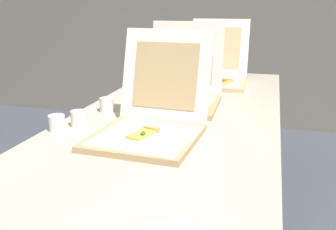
{
  "coord_description": "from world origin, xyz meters",
  "views": [
    {
      "loc": [
        0.39,
        -0.87,
        1.22
      ],
      "look_at": [
        0.02,
        0.45,
        0.81
      ],
      "focal_mm": 40.38,
      "sensor_mm": 36.0,
      "label": 1
    }
  ],
  "objects_px": {
    "table": "(174,128)",
    "pizza_box_middle": "(180,93)",
    "pizza_box_back": "(216,75)",
    "cup_white_mid": "(107,105)",
    "cup_white_near_center": "(79,119)",
    "cup_white_near_left": "(57,123)",
    "pizza_box_front": "(150,122)",
    "cup_white_far": "(149,88)"
  },
  "relations": [
    {
      "from": "pizza_box_back",
      "to": "cup_white_mid",
      "type": "bearing_deg",
      "value": -118.92
    },
    {
      "from": "pizza_box_back",
      "to": "cup_white_far",
      "type": "xyz_separation_m",
      "value": [
        -0.3,
        -0.36,
        -0.02
      ]
    },
    {
      "from": "pizza_box_middle",
      "to": "cup_white_near_left",
      "type": "distance_m",
      "value": 0.61
    },
    {
      "from": "table",
      "to": "cup_white_far",
      "type": "xyz_separation_m",
      "value": [
        -0.24,
        0.38,
        0.08
      ]
    },
    {
      "from": "cup_white_near_center",
      "to": "cup_white_near_left",
      "type": "height_order",
      "value": "same"
    },
    {
      "from": "cup_white_near_center",
      "to": "cup_white_far",
      "type": "bearing_deg",
      "value": 81.02
    },
    {
      "from": "cup_white_near_center",
      "to": "cup_white_far",
      "type": "height_order",
      "value": "same"
    },
    {
      "from": "pizza_box_middle",
      "to": "cup_white_far",
      "type": "bearing_deg",
      "value": 139.33
    },
    {
      "from": "pizza_box_middle",
      "to": "cup_white_near_left",
      "type": "bearing_deg",
      "value": -127.38
    },
    {
      "from": "pizza_box_front",
      "to": "cup_white_far",
      "type": "height_order",
      "value": "pizza_box_front"
    },
    {
      "from": "cup_white_near_center",
      "to": "cup_white_near_left",
      "type": "distance_m",
      "value": 0.09
    },
    {
      "from": "table",
      "to": "cup_white_far",
      "type": "distance_m",
      "value": 0.45
    },
    {
      "from": "cup_white_far",
      "to": "cup_white_mid",
      "type": "bearing_deg",
      "value": -101.15
    },
    {
      "from": "pizza_box_back",
      "to": "cup_white_mid",
      "type": "distance_m",
      "value": 0.83
    },
    {
      "from": "table",
      "to": "cup_white_near_center",
      "type": "relative_size",
      "value": 35.86
    },
    {
      "from": "pizza_box_front",
      "to": "cup_white_near_left",
      "type": "distance_m",
      "value": 0.36
    },
    {
      "from": "cup_white_near_left",
      "to": "pizza_box_middle",
      "type": "bearing_deg",
      "value": 54.41
    },
    {
      "from": "pizza_box_middle",
      "to": "pizza_box_back",
      "type": "xyz_separation_m",
      "value": [
        0.09,
        0.53,
        -0.0
      ]
    },
    {
      "from": "pizza_box_front",
      "to": "pizza_box_middle",
      "type": "height_order",
      "value": "pizza_box_middle"
    },
    {
      "from": "cup_white_near_left",
      "to": "table",
      "type": "bearing_deg",
      "value": 37.49
    },
    {
      "from": "cup_white_near_center",
      "to": "pizza_box_middle",
      "type": "bearing_deg",
      "value": 54.13
    },
    {
      "from": "pizza_box_middle",
      "to": "cup_white_near_center",
      "type": "relative_size",
      "value": 6.72
    },
    {
      "from": "table",
      "to": "cup_white_mid",
      "type": "relative_size",
      "value": 35.86
    },
    {
      "from": "table",
      "to": "pizza_box_back",
      "type": "bearing_deg",
      "value": 85.05
    },
    {
      "from": "pizza_box_middle",
      "to": "cup_white_near_left",
      "type": "height_order",
      "value": "pizza_box_middle"
    },
    {
      "from": "pizza_box_front",
      "to": "cup_white_mid",
      "type": "relative_size",
      "value": 7.65
    },
    {
      "from": "pizza_box_front",
      "to": "table",
      "type": "bearing_deg",
      "value": 87.53
    },
    {
      "from": "cup_white_near_left",
      "to": "cup_white_mid",
      "type": "bearing_deg",
      "value": 76.51
    },
    {
      "from": "cup_white_far",
      "to": "cup_white_mid",
      "type": "relative_size",
      "value": 1.0
    },
    {
      "from": "cup_white_near_left",
      "to": "pizza_box_front",
      "type": "bearing_deg",
      "value": 6.37
    },
    {
      "from": "cup_white_near_center",
      "to": "cup_white_mid",
      "type": "height_order",
      "value": "same"
    },
    {
      "from": "pizza_box_front",
      "to": "pizza_box_back",
      "type": "xyz_separation_m",
      "value": [
        0.09,
        0.99,
        -0.0
      ]
    },
    {
      "from": "cup_white_far",
      "to": "pizza_box_front",
      "type": "bearing_deg",
      "value": -71.45
    },
    {
      "from": "pizza_box_front",
      "to": "pizza_box_middle",
      "type": "bearing_deg",
      "value": 92.98
    },
    {
      "from": "pizza_box_back",
      "to": "cup_white_near_center",
      "type": "xyz_separation_m",
      "value": [
        -0.39,
        -0.96,
        -0.02
      ]
    },
    {
      "from": "table",
      "to": "pizza_box_middle",
      "type": "height_order",
      "value": "pizza_box_middle"
    },
    {
      "from": "table",
      "to": "cup_white_near_center",
      "type": "bearing_deg",
      "value": -146.68
    },
    {
      "from": "pizza_box_middle",
      "to": "cup_white_near_center",
      "type": "xyz_separation_m",
      "value": [
        -0.31,
        -0.42,
        -0.02
      ]
    },
    {
      "from": "pizza_box_front",
      "to": "cup_white_far",
      "type": "relative_size",
      "value": 7.65
    },
    {
      "from": "pizza_box_front",
      "to": "pizza_box_middle",
      "type": "xyz_separation_m",
      "value": [
        0.0,
        0.46,
        0.0
      ]
    },
    {
      "from": "pizza_box_front",
      "to": "cup_white_near_center",
      "type": "distance_m",
      "value": 0.31
    },
    {
      "from": "pizza_box_middle",
      "to": "cup_white_far",
      "type": "xyz_separation_m",
      "value": [
        -0.21,
        0.17,
        -0.02
      ]
    }
  ]
}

